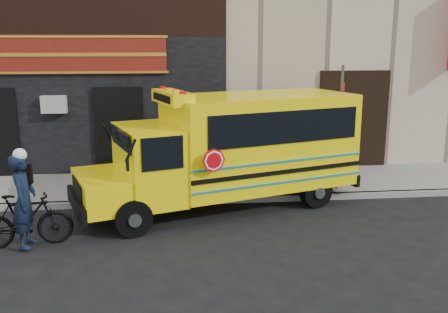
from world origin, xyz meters
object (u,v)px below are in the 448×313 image
school_bus (235,146)px  cyclist (24,203)px  sign_pole (340,125)px  bicycle (25,220)px

school_bus → cyclist: (-4.43, -2.20, -0.57)m
sign_pole → bicycle: 7.98m
cyclist → school_bus: bearing=-63.8°
school_bus → bicycle: school_bus is taller
sign_pole → cyclist: 7.92m
school_bus → bicycle: 5.04m
school_bus → sign_pole: 2.99m
sign_pole → cyclist: size_ratio=1.83×
bicycle → cyclist: cyclist is taller
cyclist → bicycle: bearing=22.8°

